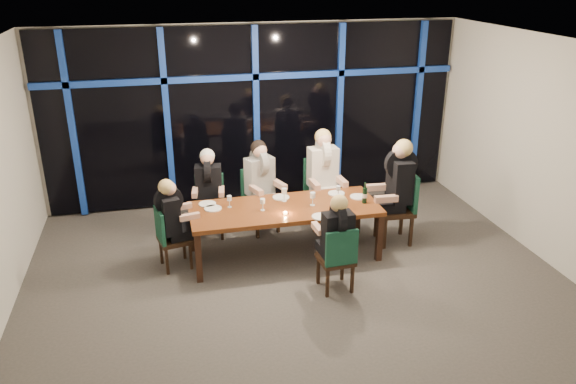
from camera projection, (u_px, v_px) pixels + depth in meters
name	position (u px, v px, depth m)	size (l,w,h in m)	color
room	(300.00, 133.00, 6.51)	(7.04, 7.00, 3.02)	#534D49
window_wall	(256.00, 113.00, 9.34)	(6.86, 0.43, 2.94)	black
dining_table	(285.00, 211.00, 7.74)	(2.60, 1.00, 0.75)	brown
chair_far_left	(210.00, 202.00, 8.47)	(0.49, 0.49, 0.93)	black
chair_far_mid	(258.00, 196.00, 8.59)	(0.59, 0.59, 0.99)	black
chair_far_right	(321.00, 188.00, 8.79)	(0.52, 0.52, 1.06)	black
chair_end_left	(168.00, 235.00, 7.49)	(0.48, 0.48, 0.87)	black
chair_end_right	(401.00, 204.00, 8.19)	(0.53, 0.53, 1.08)	black
chair_near_mid	(338.00, 256.00, 6.93)	(0.44, 0.44, 0.89)	black
diner_far_left	(208.00, 181.00, 8.26)	(0.49, 0.61, 0.90)	black
diner_far_mid	(261.00, 174.00, 8.38)	(0.60, 0.67, 0.96)	black
diner_far_right	(324.00, 165.00, 8.55)	(0.54, 0.67, 1.03)	silver
diner_end_left	(172.00, 210.00, 7.39)	(0.58, 0.49, 0.85)	black
diner_end_right	(397.00, 177.00, 8.02)	(0.68, 0.55, 1.05)	black
diner_near_mid	(337.00, 228.00, 6.86)	(0.46, 0.57, 0.87)	black
plate_far_left	(207.00, 204.00, 7.79)	(0.24, 0.24, 0.01)	white
plate_far_mid	(281.00, 197.00, 8.01)	(0.24, 0.24, 0.01)	white
plate_far_right	(336.00, 193.00, 8.15)	(0.24, 0.24, 0.01)	white
plate_end_left	(213.00, 208.00, 7.65)	(0.24, 0.24, 0.01)	white
plate_end_right	(358.00, 197.00, 8.03)	(0.24, 0.24, 0.01)	white
plate_near_mid	(321.00, 217.00, 7.40)	(0.24, 0.24, 0.01)	white
wine_bottle	(365.00, 195.00, 7.80)	(0.07, 0.07, 0.30)	black
water_pitcher	(339.00, 202.00, 7.60)	(0.13, 0.11, 0.20)	silver
tea_light	(285.00, 213.00, 7.49)	(0.05, 0.05, 0.03)	#FFA34C
wine_glass_a	(263.00, 202.00, 7.56)	(0.07, 0.07, 0.17)	silver
wine_glass_b	(284.00, 192.00, 7.85)	(0.07, 0.07, 0.19)	silver
wine_glass_c	(313.00, 196.00, 7.71)	(0.07, 0.07, 0.19)	white
wine_glass_d	(229.00, 199.00, 7.66)	(0.07, 0.07, 0.17)	silver
wine_glass_e	(338.00, 189.00, 8.01)	(0.06, 0.06, 0.17)	silver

